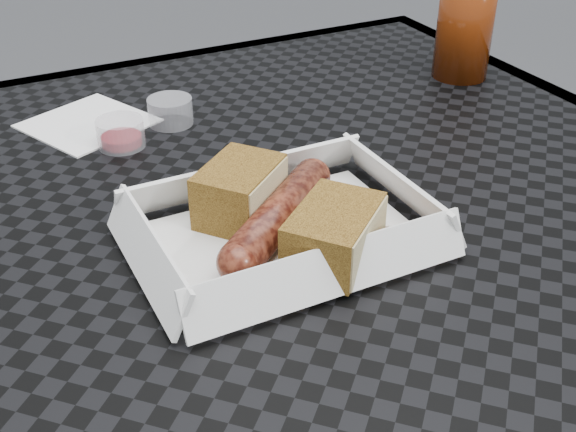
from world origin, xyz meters
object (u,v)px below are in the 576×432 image
(patio_table, at_px, (300,242))
(bratwurst, at_px, (279,215))
(food_tray, at_px, (283,238))
(drink_glass, at_px, (466,21))

(patio_table, distance_m, bratwurst, 0.14)
(food_tray, height_order, bratwurst, bratwurst)
(food_tray, xyz_separation_m, drink_glass, (0.38, 0.24, 0.07))
(food_tray, relative_size, bratwurst, 1.47)
(food_tray, relative_size, drink_glass, 1.52)
(patio_table, relative_size, bratwurst, 5.34)
(drink_glass, bearing_deg, food_tray, -147.68)
(patio_table, xyz_separation_m, food_tray, (-0.06, -0.09, 0.08))
(drink_glass, bearing_deg, bratwurst, -148.47)
(patio_table, height_order, bratwurst, bratwurst)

